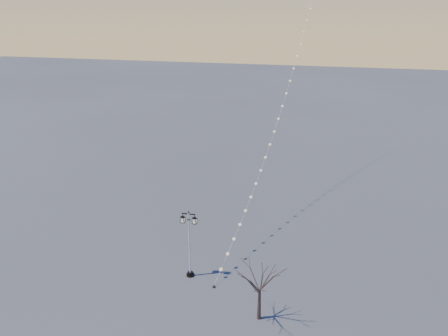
% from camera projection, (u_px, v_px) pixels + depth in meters
% --- Properties ---
extents(ground, '(300.00, 300.00, 0.00)m').
position_uv_depth(ground, '(175.00, 297.00, 30.65)').
color(ground, '#444444').
rests_on(ground, ground).
extents(street_lamp, '(1.34, 0.59, 5.30)m').
position_uv_depth(street_lamp, '(189.00, 241.00, 32.17)').
color(street_lamp, black).
rests_on(street_lamp, ground).
extents(bare_tree, '(2.49, 2.49, 4.13)m').
position_uv_depth(bare_tree, '(260.00, 280.00, 27.53)').
color(bare_tree, '#33241F').
rests_on(bare_tree, ground).
extents(kite_train, '(3.76, 35.51, 25.78)m').
position_uv_depth(kite_train, '(284.00, 78.00, 42.84)').
color(kite_train, black).
rests_on(kite_train, ground).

